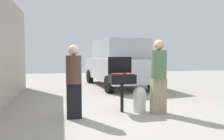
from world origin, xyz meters
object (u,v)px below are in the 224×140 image
at_px(hot_dog_10, 120,74).
at_px(hot_dog_7, 129,74).
at_px(hot_dog_8, 121,74).
at_px(hot_dog_1, 118,73).
at_px(hot_dog_12, 114,74).
at_px(hot_dog_5, 120,74).
at_px(hot_dog_9, 119,74).
at_px(hot_dog_4, 131,74).
at_px(hot_dog_0, 128,73).
at_px(hot_dog_6, 115,74).
at_px(hot_dog_13, 123,73).
at_px(hot_dog_11, 129,74).
at_px(person_left, 74,79).
at_px(parked_minivan, 118,63).
at_px(hot_dog_2, 121,74).
at_px(person_right, 159,74).
at_px(bbq_grill, 122,80).
at_px(propane_tank, 139,99).
at_px(hot_dog_3, 129,73).

bearing_deg(hot_dog_10, hot_dog_7, 21.28).
bearing_deg(hot_dog_10, hot_dog_8, 64.77).
distance_m(hot_dog_1, hot_dog_7, 0.29).
bearing_deg(hot_dog_12, hot_dog_8, -17.54).
bearing_deg(hot_dog_5, hot_dog_9, -112.71).
height_order(hot_dog_4, hot_dog_5, same).
relative_size(hot_dog_0, hot_dog_6, 1.00).
xyz_separation_m(hot_dog_6, hot_dog_7, (0.34, -0.03, 0.00)).
bearing_deg(hot_dog_13, hot_dog_7, -41.62).
bearing_deg(hot_dog_6, hot_dog_4, -16.80).
relative_size(hot_dog_4, hot_dog_8, 1.00).
distance_m(hot_dog_6, hot_dog_11, 0.33).
xyz_separation_m(hot_dog_9, hot_dog_11, (0.21, -0.08, 0.00)).
height_order(hot_dog_9, person_left, person_left).
distance_m(hot_dog_1, parked_minivan, 4.30).
distance_m(hot_dog_6, parked_minivan, 4.42).
xyz_separation_m(hot_dog_2, person_left, (-1.16, -0.33, -0.07)).
bearing_deg(hot_dog_13, hot_dog_12, -173.66).
bearing_deg(hot_dog_2, person_right, -24.36).
relative_size(hot_dog_13, parked_minivan, 0.03).
bearing_deg(hot_dog_8, person_left, -165.47).
bearing_deg(hot_dog_9, hot_dog_10, -78.87).
bearing_deg(hot_dog_12, hot_dog_1, 20.85).
xyz_separation_m(hot_dog_12, parked_minivan, (1.18, 4.20, 0.08)).
height_order(hot_dog_2, hot_dog_5, same).
bearing_deg(bbq_grill, hot_dog_9, -139.42).
bearing_deg(hot_dog_7, propane_tank, -5.70).
xyz_separation_m(hot_dog_11, hot_dog_12, (-0.31, 0.23, 0.00)).
distance_m(hot_dog_0, propane_tank, 0.69).
height_order(hot_dog_3, propane_tank, hot_dog_3).
distance_m(hot_dog_4, hot_dog_11, 0.09).
bearing_deg(hot_dog_9, propane_tank, 2.89).
distance_m(hot_dog_11, propane_tank, 0.70).
distance_m(hot_dog_4, hot_dog_12, 0.41).
height_order(hot_dog_0, hot_dog_12, same).
relative_size(hot_dog_5, hot_dog_8, 1.00).
xyz_separation_m(hot_dog_5, hot_dog_7, (0.24, -0.00, 0.00)).
bearing_deg(hot_dog_13, hot_dog_11, -72.01).
distance_m(bbq_grill, hot_dog_0, 0.26).
xyz_separation_m(hot_dog_1, hot_dog_13, (0.12, -0.01, 0.00)).
xyz_separation_m(bbq_grill, hot_dog_13, (0.04, 0.09, 0.16)).
bearing_deg(hot_dog_9, hot_dog_8, 50.96).
bearing_deg(person_left, hot_dog_0, -0.74).
bearing_deg(bbq_grill, hot_dog_11, -52.43).
bearing_deg(hot_dog_6, person_left, -163.74).
bearing_deg(parked_minivan, hot_dog_1, 69.37).
height_order(hot_dog_5, hot_dog_8, same).
distance_m(hot_dog_1, person_left, 1.16).
relative_size(hot_dog_3, hot_dog_11, 1.00).
xyz_separation_m(hot_dog_7, hot_dog_11, (-0.05, -0.13, 0.00)).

